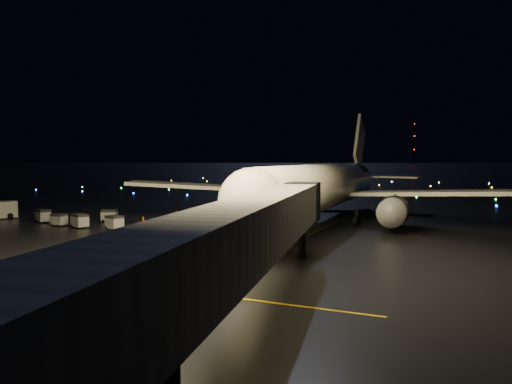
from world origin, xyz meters
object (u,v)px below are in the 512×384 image
belt_loader (189,232)px  airliner (329,162)px  crew_c (143,224)px  baggage_cart_3 (59,220)px  baggage_cart_2 (80,221)px  baggage_cart_0 (114,223)px  pushback_tug (160,269)px  baggage_cart_1 (109,216)px  baggage_cart_4 (43,216)px

belt_loader → airliner: bearing=66.3°
crew_c → baggage_cart_3: bearing=-129.4°
baggage_cart_3 → baggage_cart_2: bearing=-5.1°
baggage_cart_0 → airliner: bearing=56.9°
airliner → crew_c: bearing=-140.2°
crew_c → pushback_tug: bearing=-4.4°
baggage_cart_0 → baggage_cart_2: (-4.99, -0.51, 0.01)m
belt_loader → crew_c: 13.58m
baggage_cart_1 → baggage_cart_3: 6.73m
pushback_tug → baggage_cart_4: bearing=161.5°
pushback_tug → crew_c: size_ratio=2.55×
pushback_tug → airliner: bearing=101.3°
belt_loader → baggage_cart_4: size_ratio=3.05×
pushback_tug → baggage_cart_1: bearing=149.4°
baggage_cart_3 → airliner: bearing=30.3°
airliner → baggage_cart_3: size_ratio=31.50×
pushback_tug → baggage_cart_0: bearing=149.7°
baggage_cart_2 → pushback_tug: bearing=-17.9°
airliner → baggage_cart_4: size_ratio=27.73×
belt_loader → baggage_cart_0: belt_loader is taller
airliner → baggage_cart_3: bearing=-152.9°
crew_c → baggage_cart_4: baggage_cart_4 is taller
airliner → baggage_cart_3: airliner is taller
belt_loader → baggage_cart_3: 24.59m
baggage_cart_1 → baggage_cart_2: 6.48m
belt_loader → baggage_cart_3: bearing=156.4°
baggage_cart_1 → pushback_tug: bearing=-68.8°
baggage_cart_2 → baggage_cart_4: baggage_cart_4 is taller
baggage_cart_0 → baggage_cart_2: bearing=-155.8°
baggage_cart_3 → baggage_cart_4: 4.85m
crew_c → baggage_cart_0: size_ratio=0.82×
crew_c → baggage_cart_2: baggage_cart_2 is taller
belt_loader → crew_c: belt_loader is taller
pushback_tug → baggage_cart_0: (-20.33, 19.52, -0.14)m
belt_loader → crew_c: (-11.17, 7.70, -0.71)m
crew_c → belt_loader: bearing=11.7°
airliner → baggage_cart_4: bearing=-158.4°
belt_loader → baggage_cart_0: size_ratio=3.12×
crew_c → baggage_cart_0: bearing=-121.2°
pushback_tug → baggage_cart_4: (-33.68, 21.06, -0.12)m
pushback_tug → baggage_cart_3: bearing=159.9°
airliner → belt_loader: (-6.93, -24.19, -6.66)m
baggage_cart_0 → baggage_cart_3: size_ratio=1.11×
belt_loader → crew_c: size_ratio=3.82×
crew_c → baggage_cart_3: crew_c is taller
baggage_cart_0 → crew_c: bearing=31.0°
crew_c → baggage_cart_0: 3.75m
crew_c → baggage_cart_3: 12.50m
baggage_cart_2 → baggage_cart_4: bearing=-174.8°
baggage_cart_1 → baggage_cart_2: size_ratio=0.94×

